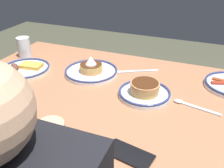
{
  "coord_description": "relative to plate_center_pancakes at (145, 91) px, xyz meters",
  "views": [
    {
      "loc": [
        -0.32,
        0.87,
        1.28
      ],
      "look_at": [
        0.04,
        -0.02,
        0.75
      ],
      "focal_mm": 40.32,
      "sensor_mm": 36.0,
      "label": 1
    }
  ],
  "objects": [
    {
      "name": "dining_table",
      "position": [
        0.11,
        0.02,
        -0.13
      ],
      "size": [
        1.47,
        0.86,
        0.72
      ],
      "color": "#A36949",
      "rests_on": "ground_plane"
    },
    {
      "name": "drinking_glass",
      "position": [
        0.75,
        -0.17,
        0.03
      ],
      "size": [
        0.07,
        0.07,
        0.11
      ],
      "color": "silver",
      "rests_on": "dining_table"
    },
    {
      "name": "cell_phone",
      "position": [
        -0.05,
        0.35,
        -0.02
      ],
      "size": [
        0.15,
        0.1,
        0.01
      ],
      "primitive_type": "cube",
      "rotation": [
        0.0,
        0.0,
        -0.19
      ],
      "color": "black",
      "rests_on": "dining_table"
    },
    {
      "name": "plate_far_companion",
      "position": [
        0.3,
        -0.11,
        -0.0
      ],
      "size": [
        0.26,
        0.26,
        0.09
      ],
      "color": "white",
      "rests_on": "dining_table"
    },
    {
      "name": "tea_spoon",
      "position": [
        -0.19,
        0.01,
        -0.02
      ],
      "size": [
        0.18,
        0.06,
        0.01
      ],
      "color": "silver",
      "rests_on": "dining_table"
    },
    {
      "name": "plate_far_side",
      "position": [
        0.62,
        -0.01,
        -0.01
      ],
      "size": [
        0.24,
        0.24,
        0.05
      ],
      "color": "silver",
      "rests_on": "dining_table"
    },
    {
      "name": "butter_knife",
      "position": [
        0.09,
        -0.21,
        -0.02
      ],
      "size": [
        0.2,
        0.11,
        0.01
      ],
      "color": "silver",
      "rests_on": "dining_table"
    },
    {
      "name": "plate_center_pancakes",
      "position": [
        0.0,
        0.0,
        0.0
      ],
      "size": [
        0.22,
        0.22,
        0.06
      ],
      "color": "white",
      "rests_on": "dining_table"
    }
  ]
}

